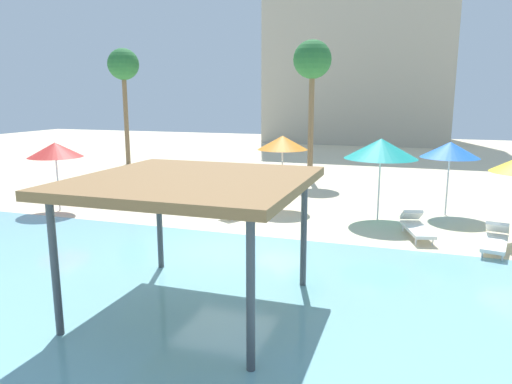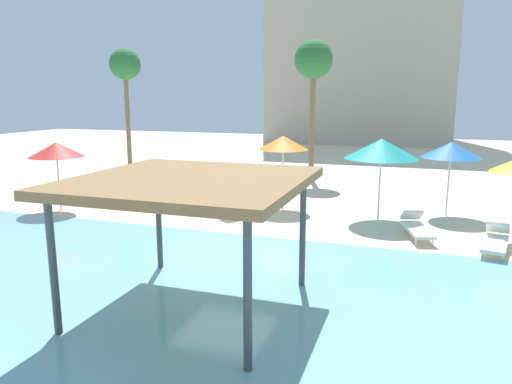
{
  "view_description": "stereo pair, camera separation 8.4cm",
  "coord_description": "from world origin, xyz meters",
  "px_view_note": "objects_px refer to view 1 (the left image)",
  "views": [
    {
      "loc": [
        4.84,
        -11.81,
        4.23
      ],
      "look_at": [
        0.25,
        2.0,
        1.3
      ],
      "focal_mm": 33.47,
      "sensor_mm": 36.0,
      "label": 1
    },
    {
      "loc": [
        4.92,
        -11.79,
        4.23
      ],
      "look_at": [
        0.25,
        2.0,
        1.3
      ],
      "focal_mm": 33.47,
      "sensor_mm": 36.0,
      "label": 2
    }
  ],
  "objects_px": {
    "beach_umbrella_orange_1": "(283,143)",
    "beach_umbrella_red_2": "(55,150)",
    "beach_umbrella_blue_3": "(450,150)",
    "palm_tree_1": "(312,63)",
    "lounge_chair_2": "(495,240)",
    "palm_tree_0": "(123,68)",
    "lounge_chair_0": "(247,207)",
    "shade_pavilion": "(192,186)",
    "lounge_chair_3": "(416,226)",
    "beach_umbrella_teal_0": "(381,149)"
  },
  "relations": [
    {
      "from": "beach_umbrella_red_2",
      "to": "beach_umbrella_blue_3",
      "type": "bearing_deg",
      "value": 15.55
    },
    {
      "from": "beach_umbrella_red_2",
      "to": "palm_tree_0",
      "type": "relative_size",
      "value": 0.36
    },
    {
      "from": "beach_umbrella_orange_1",
      "to": "palm_tree_1",
      "type": "xyz_separation_m",
      "value": [
        -0.33,
        6.66,
        3.32
      ]
    },
    {
      "from": "shade_pavilion",
      "to": "beach_umbrella_red_2",
      "type": "height_order",
      "value": "shade_pavilion"
    },
    {
      "from": "beach_umbrella_orange_1",
      "to": "beach_umbrella_red_2",
      "type": "height_order",
      "value": "beach_umbrella_orange_1"
    },
    {
      "from": "lounge_chair_2",
      "to": "palm_tree_1",
      "type": "xyz_separation_m",
      "value": [
        -7.34,
        9.89,
        5.5
      ]
    },
    {
      "from": "lounge_chair_3",
      "to": "palm_tree_0",
      "type": "relative_size",
      "value": 0.28
    },
    {
      "from": "beach_umbrella_orange_1",
      "to": "beach_umbrella_red_2",
      "type": "relative_size",
      "value": 1.08
    },
    {
      "from": "palm_tree_1",
      "to": "shade_pavilion",
      "type": "bearing_deg",
      "value": -86.28
    },
    {
      "from": "lounge_chair_3",
      "to": "palm_tree_0",
      "type": "xyz_separation_m",
      "value": [
        -17.39,
        11.06,
        5.62
      ]
    },
    {
      "from": "beach_umbrella_red_2",
      "to": "lounge_chair_2",
      "type": "height_order",
      "value": "beach_umbrella_red_2"
    },
    {
      "from": "palm_tree_1",
      "to": "beach_umbrella_blue_3",
      "type": "bearing_deg",
      "value": -43.34
    },
    {
      "from": "beach_umbrella_red_2",
      "to": "lounge_chair_0",
      "type": "xyz_separation_m",
      "value": [
        6.96,
        1.45,
        -1.96
      ]
    },
    {
      "from": "shade_pavilion",
      "to": "palm_tree_1",
      "type": "xyz_separation_m",
      "value": [
        -1.03,
        15.84,
        3.29
      ]
    },
    {
      "from": "shade_pavilion",
      "to": "lounge_chair_3",
      "type": "height_order",
      "value": "shade_pavilion"
    },
    {
      "from": "shade_pavilion",
      "to": "beach_umbrella_red_2",
      "type": "distance_m",
      "value": 10.49
    },
    {
      "from": "beach_umbrella_red_2",
      "to": "lounge_chair_3",
      "type": "xyz_separation_m",
      "value": [
        12.76,
        0.63,
        -1.96
      ]
    },
    {
      "from": "shade_pavilion",
      "to": "palm_tree_1",
      "type": "bearing_deg",
      "value": 93.72
    },
    {
      "from": "lounge_chair_0",
      "to": "beach_umbrella_blue_3",
      "type": "bearing_deg",
      "value": 138.29
    },
    {
      "from": "beach_umbrella_orange_1",
      "to": "palm_tree_0",
      "type": "bearing_deg",
      "value": 145.38
    },
    {
      "from": "beach_umbrella_blue_3",
      "to": "lounge_chair_0",
      "type": "bearing_deg",
      "value": -160.74
    },
    {
      "from": "beach_umbrella_orange_1",
      "to": "palm_tree_1",
      "type": "relative_size",
      "value": 0.4
    },
    {
      "from": "shade_pavilion",
      "to": "palm_tree_0",
      "type": "height_order",
      "value": "palm_tree_0"
    },
    {
      "from": "beach_umbrella_teal_0",
      "to": "lounge_chair_2",
      "type": "bearing_deg",
      "value": -37.1
    },
    {
      "from": "beach_umbrella_orange_1",
      "to": "beach_umbrella_red_2",
      "type": "distance_m",
      "value": 8.42
    },
    {
      "from": "palm_tree_0",
      "to": "palm_tree_1",
      "type": "height_order",
      "value": "palm_tree_0"
    },
    {
      "from": "palm_tree_0",
      "to": "beach_umbrella_teal_0",
      "type": "bearing_deg",
      "value": -29.99
    },
    {
      "from": "shade_pavilion",
      "to": "beach_umbrella_blue_3",
      "type": "height_order",
      "value": "shade_pavilion"
    },
    {
      "from": "beach_umbrella_red_2",
      "to": "shade_pavilion",
      "type": "bearing_deg",
      "value": -35.55
    },
    {
      "from": "beach_umbrella_orange_1",
      "to": "lounge_chair_2",
      "type": "bearing_deg",
      "value": -24.79
    },
    {
      "from": "lounge_chair_2",
      "to": "palm_tree_0",
      "type": "distance_m",
      "value": 23.48
    },
    {
      "from": "palm_tree_0",
      "to": "palm_tree_1",
      "type": "relative_size",
      "value": 1.02
    },
    {
      "from": "lounge_chair_0",
      "to": "palm_tree_0",
      "type": "relative_size",
      "value": 0.27
    },
    {
      "from": "lounge_chair_0",
      "to": "palm_tree_0",
      "type": "distance_m",
      "value": 16.46
    },
    {
      "from": "beach_umbrella_blue_3",
      "to": "palm_tree_1",
      "type": "distance_m",
      "value": 9.28
    },
    {
      "from": "beach_umbrella_red_2",
      "to": "palm_tree_0",
      "type": "distance_m",
      "value": 13.1
    },
    {
      "from": "shade_pavilion",
      "to": "beach_umbrella_orange_1",
      "type": "relative_size",
      "value": 1.55
    },
    {
      "from": "beach_umbrella_teal_0",
      "to": "lounge_chair_0",
      "type": "xyz_separation_m",
      "value": [
        -4.52,
        -0.94,
        -2.15
      ]
    },
    {
      "from": "beach_umbrella_teal_0",
      "to": "beach_umbrella_blue_3",
      "type": "bearing_deg",
      "value": 32.25
    },
    {
      "from": "beach_umbrella_teal_0",
      "to": "beach_umbrella_blue_3",
      "type": "xyz_separation_m",
      "value": [
        2.28,
        1.44,
        -0.11
      ]
    },
    {
      "from": "beach_umbrella_teal_0",
      "to": "lounge_chair_3",
      "type": "xyz_separation_m",
      "value": [
        1.27,
        -1.76,
        -2.15
      ]
    },
    {
      "from": "beach_umbrella_blue_3",
      "to": "lounge_chair_0",
      "type": "xyz_separation_m",
      "value": [
        -6.8,
        -2.38,
        -2.04
      ]
    },
    {
      "from": "beach_umbrella_orange_1",
      "to": "beach_umbrella_blue_3",
      "type": "distance_m",
      "value": 5.98
    },
    {
      "from": "beach_umbrella_teal_0",
      "to": "beach_umbrella_red_2",
      "type": "relative_size",
      "value": 1.1
    },
    {
      "from": "beach_umbrella_teal_0",
      "to": "palm_tree_0",
      "type": "relative_size",
      "value": 0.4
    },
    {
      "from": "shade_pavilion",
      "to": "lounge_chair_3",
      "type": "relative_size",
      "value": 2.17
    },
    {
      "from": "shade_pavilion",
      "to": "lounge_chair_0",
      "type": "xyz_separation_m",
      "value": [
        -1.57,
        7.55,
        -2.21
      ]
    },
    {
      "from": "lounge_chair_0",
      "to": "lounge_chair_2",
      "type": "height_order",
      "value": "same"
    },
    {
      "from": "beach_umbrella_orange_1",
      "to": "beach_umbrella_blue_3",
      "type": "bearing_deg",
      "value": 7.16
    },
    {
      "from": "lounge_chair_3",
      "to": "beach_umbrella_blue_3",
      "type": "bearing_deg",
      "value": 146.72
    }
  ]
}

